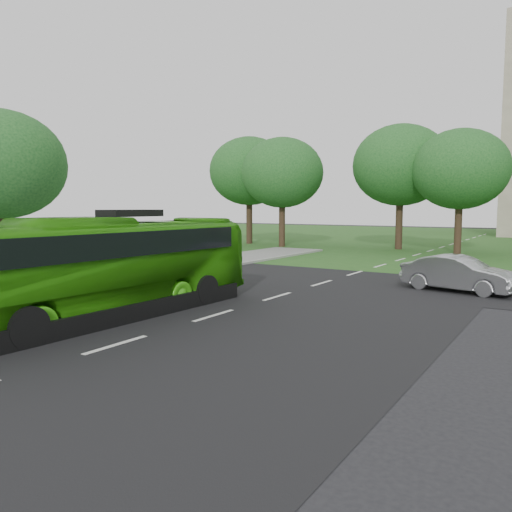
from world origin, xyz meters
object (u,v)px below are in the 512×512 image
Objects in this scene: tree_side_near at (1,165)px; tree_park_f at (249,171)px; bus at (104,267)px; tree_park_b at (401,165)px; tree_park_a at (282,173)px; sedan at (459,274)px; tree_park_c at (460,169)px.

tree_park_f is at bearing 96.30° from tree_side_near.
tree_park_b is at bearing 91.39° from bus.
sedan is (17.45, -16.12, -5.61)m from tree_park_a.
tree_park_b is 2.24× the size of sedan.
tree_park_b reaches higher than bus.
tree_park_f reaches higher than sedan.
tree_park_f is 2.22× the size of sedan.
tree_park_f is 32.02m from bus.
tree_park_b reaches higher than tree_park_a.
tree_park_f reaches higher than tree_side_near.
tree_park_a is 24.41m from sedan.
tree_side_near reaches higher than sedan.
tree_park_b is 1.01× the size of tree_park_f.
sedan is at bearing -66.73° from tree_park_b.
tree_side_near is at bearing -93.77° from tree_park_a.
sedan is (19.03, 7.88, -4.69)m from tree_side_near.
tree_park_c is 18.60m from tree_park_f.
tree_side_near is (-1.58, -24.00, -0.92)m from tree_park_a.
sedan is (21.85, -17.67, -6.00)m from tree_park_f.
tree_park_b is 1.25× the size of tree_side_near.
tree_park_c is 0.91× the size of tree_park_f.
tree_park_f is at bearing 62.70° from sedan.
tree_park_c is at bearing -20.32° from tree_park_b.
tree_park_a is 0.93× the size of tree_park_b.
tree_park_a is 0.94× the size of tree_park_f.
tree_side_near is (-15.76, -25.00, -0.71)m from tree_park_c.
tree_park_a is 14.22m from tree_park_c.
tree_park_f is at bearing 117.10° from bus.
sedan is at bearing -38.95° from tree_park_f.
tree_park_f is (-18.58, 0.55, 0.60)m from tree_park_c.
bus is 2.52× the size of sedan.
tree_park_c is 28.90m from bus.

